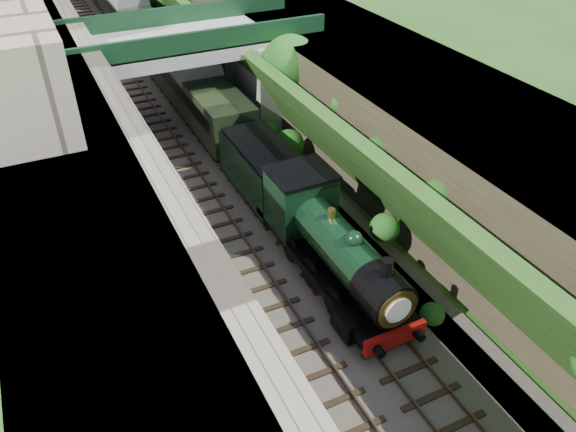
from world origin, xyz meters
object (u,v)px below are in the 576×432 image
at_px(road_bridge, 196,68).
at_px(tender, 263,172).
at_px(tree, 291,66).
at_px(locomotive, 332,245).

relative_size(road_bridge, tender, 2.67).
distance_m(tree, tender, 8.42).
bearing_deg(locomotive, road_bridge, 90.85).
height_order(road_bridge, locomotive, road_bridge).
height_order(road_bridge, tender, road_bridge).
xyz_separation_m(road_bridge, tender, (0.26, -9.93, -2.46)).
bearing_deg(tender, road_bridge, 91.48).
bearing_deg(locomotive, tree, 70.95).
relative_size(locomotive, tender, 1.70).
bearing_deg(locomotive, tender, 90.00).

